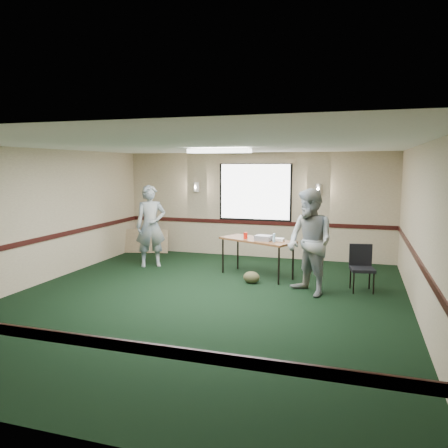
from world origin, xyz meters
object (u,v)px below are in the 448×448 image
(folding_table, at_px, (257,242))
(person_right, at_px, (310,242))
(person_left, at_px, (151,226))
(projector, at_px, (264,238))
(conference_chair, at_px, (361,264))

(folding_table, xyz_separation_m, person_right, (1.22, -1.03, 0.23))
(folding_table, xyz_separation_m, person_left, (-2.60, 0.20, 0.21))
(person_left, xyz_separation_m, person_right, (3.83, -1.23, 0.02))
(folding_table, height_order, person_right, person_right)
(person_right, bearing_deg, folding_table, -175.31)
(projector, relative_size, conference_chair, 0.38)
(conference_chair, bearing_deg, person_right, -158.35)
(conference_chair, bearing_deg, person_left, 161.44)
(conference_chair, bearing_deg, projector, 160.52)
(conference_chair, height_order, person_left, person_left)
(projector, distance_m, person_right, 1.37)
(projector, bearing_deg, person_left, -178.12)
(folding_table, xyz_separation_m, projector, (0.18, -0.14, 0.11))
(folding_table, distance_m, conference_chair, 2.20)
(person_right, bearing_deg, person_left, -153.09)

